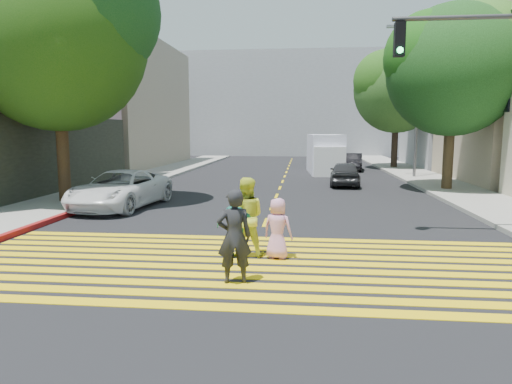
% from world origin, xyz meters
% --- Properties ---
extents(ground, '(120.00, 120.00, 0.00)m').
position_xyz_m(ground, '(0.00, 0.00, 0.00)').
color(ground, black).
extents(sidewalk_left, '(3.00, 40.00, 0.15)m').
position_xyz_m(sidewalk_left, '(-8.50, 22.00, 0.07)').
color(sidewalk_left, gray).
rests_on(sidewalk_left, ground).
extents(sidewalk_right, '(3.00, 60.00, 0.15)m').
position_xyz_m(sidewalk_right, '(8.50, 15.00, 0.07)').
color(sidewalk_right, gray).
rests_on(sidewalk_right, ground).
extents(curb_red, '(0.20, 8.00, 0.16)m').
position_xyz_m(curb_red, '(-6.90, 6.00, 0.08)').
color(curb_red, maroon).
rests_on(curb_red, ground).
extents(crosswalk, '(13.40, 5.30, 0.01)m').
position_xyz_m(crosswalk, '(0.00, 1.28, 0.01)').
color(crosswalk, yellow).
rests_on(crosswalk, ground).
extents(lane_line, '(0.12, 34.40, 0.01)m').
position_xyz_m(lane_line, '(0.00, 22.50, 0.01)').
color(lane_line, yellow).
rests_on(lane_line, ground).
extents(building_left_tan, '(12.00, 16.00, 10.00)m').
position_xyz_m(building_left_tan, '(-16.00, 28.00, 5.00)').
color(building_left_tan, tan).
rests_on(building_left_tan, ground).
extents(building_right_grey, '(10.00, 10.00, 10.00)m').
position_xyz_m(building_right_grey, '(15.00, 30.00, 5.00)').
color(building_right_grey, gray).
rests_on(building_right_grey, ground).
extents(backdrop_block, '(30.00, 8.00, 12.00)m').
position_xyz_m(backdrop_block, '(0.00, 48.00, 6.00)').
color(backdrop_block, gray).
rests_on(backdrop_block, ground).
extents(tree_left, '(8.32, 7.82, 10.01)m').
position_xyz_m(tree_left, '(-8.24, 8.87, 6.75)').
color(tree_left, black).
rests_on(tree_left, ground).
extents(tree_right_near, '(7.25, 6.74, 9.01)m').
position_xyz_m(tree_right_near, '(8.25, 14.51, 6.10)').
color(tree_right_near, '#392B19').
rests_on(tree_right_near, ground).
extents(tree_right_far, '(8.00, 7.79, 9.39)m').
position_xyz_m(tree_right_far, '(8.23, 27.71, 6.34)').
color(tree_right_far, black).
rests_on(tree_right_far, ground).
extents(pedestrian_man, '(0.76, 0.59, 1.84)m').
position_xyz_m(pedestrian_man, '(-0.12, 0.07, 0.92)').
color(pedestrian_man, black).
rests_on(pedestrian_man, ground).
extents(pedestrian_woman, '(0.95, 0.76, 1.87)m').
position_xyz_m(pedestrian_woman, '(-0.14, 2.02, 0.94)').
color(pedestrian_woman, '#D9E538').
rests_on(pedestrian_woman, ground).
extents(pedestrian_child, '(0.80, 0.65, 1.42)m').
position_xyz_m(pedestrian_child, '(0.62, 1.87, 0.71)').
color(pedestrian_child, pink).
rests_on(pedestrian_child, ground).
extents(pedestrian_extra, '(0.90, 0.38, 1.54)m').
position_xyz_m(pedestrian_extra, '(-0.34, 1.82, 0.77)').
color(pedestrian_extra, teal).
rests_on(pedestrian_extra, ground).
extents(white_sedan, '(2.93, 5.39, 1.43)m').
position_xyz_m(white_sedan, '(-5.78, 8.28, 0.72)').
color(white_sedan, white).
rests_on(white_sedan, ground).
extents(dark_car_near, '(1.83, 4.00, 1.33)m').
position_xyz_m(dark_car_near, '(3.43, 16.35, 0.66)').
color(dark_car_near, black).
rests_on(dark_car_near, ground).
extents(silver_car, '(2.62, 4.84, 1.33)m').
position_xyz_m(silver_car, '(3.29, 28.34, 0.67)').
color(silver_car, gray).
rests_on(silver_car, ground).
extents(dark_car_parked, '(1.75, 3.97, 1.27)m').
position_xyz_m(dark_car_parked, '(4.82, 25.88, 0.63)').
color(dark_car_parked, black).
rests_on(dark_car_parked, ground).
extents(white_van, '(2.48, 5.78, 2.67)m').
position_xyz_m(white_van, '(2.70, 23.45, 1.27)').
color(white_van, silver).
rests_on(white_van, ground).
extents(traffic_signal, '(4.29, 0.37, 6.29)m').
position_xyz_m(traffic_signal, '(6.51, 4.41, 4.07)').
color(traffic_signal, '#25262C').
rests_on(traffic_signal, ground).
extents(street_lamp, '(2.11, 0.36, 9.31)m').
position_xyz_m(street_lamp, '(7.80, 20.35, 5.34)').
color(street_lamp, '#5A5A5D').
rests_on(street_lamp, ground).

